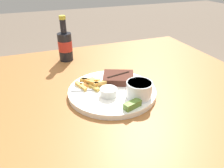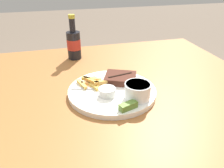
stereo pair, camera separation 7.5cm
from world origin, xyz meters
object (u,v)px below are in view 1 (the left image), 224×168
coleslaw_cup (139,89)px  beer_bottle (65,45)px  pickle_spear (132,105)px  fork_utensil (89,90)px  steak_portion (118,78)px  dinner_plate (112,91)px  knife_utensil (110,83)px  dipping_sauce_cup (109,92)px

coleslaw_cup → beer_bottle: size_ratio=0.41×
pickle_spear → fork_utensil: 0.18m
steak_portion → pickle_spear: 0.18m
dinner_plate → pickle_spear: bearing=-82.1°
coleslaw_cup → pickle_spear: coleslaw_cup is taller
coleslaw_cup → knife_utensil: bearing=115.8°
fork_utensil → knife_utensil: 0.09m
dinner_plate → knife_utensil: (0.01, 0.04, 0.01)m
fork_utensil → beer_bottle: beer_bottle is taller
coleslaw_cup → dipping_sauce_cup: bearing=154.6°
coleslaw_cup → fork_utensil: (-0.14, 0.10, -0.03)m
coleslaw_cup → dipping_sauce_cup: (-0.09, 0.04, -0.01)m
knife_utensil → beer_bottle: size_ratio=0.79×
coleslaw_cup → fork_utensil: bearing=144.8°
dinner_plate → coleslaw_cup: (0.06, -0.08, 0.04)m
dinner_plate → dipping_sauce_cup: size_ratio=5.43×
dipping_sauce_cup → knife_utensil: dipping_sauce_cup is taller
pickle_spear → knife_utensil: bearing=93.4°
dinner_plate → pickle_spear: size_ratio=4.94×
steak_portion → coleslaw_cup: bearing=-81.6°
beer_bottle → pickle_spear: bearing=-77.6°
pickle_spear → beer_bottle: size_ratio=0.30×
dipping_sauce_cup → fork_utensil: 0.08m
beer_bottle → dipping_sauce_cup: bearing=-80.8°
dinner_plate → coleslaw_cup: 0.11m
coleslaw_cup → steak_portion: bearing=98.4°
dinner_plate → fork_utensil: 0.08m
dinner_plate → coleslaw_cup: size_ratio=3.64×
knife_utensil → fork_utensil: bearing=120.8°
fork_utensil → knife_utensil: bearing=26.8°
fork_utensil → beer_bottle: size_ratio=0.64×
dinner_plate → steak_portion: steak_portion is taller
dinner_plate → coleslaw_cup: bearing=-50.6°
steak_portion → dipping_sauce_cup: same height
dipping_sauce_cup → fork_utensil: bearing=132.1°
fork_utensil → coleslaw_cup: bearing=-19.4°
steak_portion → beer_bottle: 0.34m
coleslaw_cup → beer_bottle: 0.47m
steak_portion → pickle_spear: steak_portion is taller
steak_portion → fork_utensil: 0.13m
coleslaw_cup → fork_utensil: coleslaw_cup is taller
dinner_plate → fork_utensil: size_ratio=2.30×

